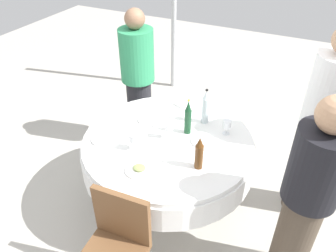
{
  "coord_description": "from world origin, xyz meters",
  "views": [
    {
      "loc": [
        0.93,
        -1.93,
        2.38
      ],
      "look_at": [
        0.0,
        0.0,
        0.87
      ],
      "focal_mm": 35.47,
      "sensor_mm": 36.0,
      "label": 1
    }
  ],
  "objects_px": {
    "plate_right": "(139,169)",
    "plate_outer": "(206,141)",
    "bottle_brown_mid": "(199,153)",
    "person_near": "(307,198)",
    "person_inner": "(321,126)",
    "bottle_clear_near": "(206,107)",
    "wine_glass_west": "(227,124)",
    "wine_glass_east": "(169,127)",
    "wine_glass_south": "(134,138)",
    "person_mid": "(138,81)",
    "plate_front": "(104,139)",
    "bottle_dark_green_inner": "(188,118)",
    "chair_west": "(116,243)",
    "dining_table": "(168,153)",
    "plate_north": "(150,119)"
  },
  "relations": [
    {
      "from": "bottle_clear_near",
      "to": "person_near",
      "type": "height_order",
      "value": "person_near"
    },
    {
      "from": "wine_glass_east",
      "to": "bottle_clear_near",
      "type": "bearing_deg",
      "value": 62.42
    },
    {
      "from": "bottle_dark_green_inner",
      "to": "bottle_brown_mid",
      "type": "distance_m",
      "value": 0.43
    },
    {
      "from": "bottle_dark_green_inner",
      "to": "wine_glass_west",
      "type": "height_order",
      "value": "bottle_dark_green_inner"
    },
    {
      "from": "wine_glass_east",
      "to": "plate_front",
      "type": "height_order",
      "value": "wine_glass_east"
    },
    {
      "from": "wine_glass_east",
      "to": "plate_front",
      "type": "xyz_separation_m",
      "value": [
        -0.47,
        -0.25,
        -0.11
      ]
    },
    {
      "from": "dining_table",
      "to": "plate_outer",
      "type": "height_order",
      "value": "plate_outer"
    },
    {
      "from": "wine_glass_east",
      "to": "chair_west",
      "type": "xyz_separation_m",
      "value": [
        0.05,
        -0.9,
        -0.34
      ]
    },
    {
      "from": "plate_right",
      "to": "plate_outer",
      "type": "bearing_deg",
      "value": 59.3
    },
    {
      "from": "dining_table",
      "to": "wine_glass_west",
      "type": "bearing_deg",
      "value": 34.56
    },
    {
      "from": "dining_table",
      "to": "bottle_brown_mid",
      "type": "height_order",
      "value": "bottle_brown_mid"
    },
    {
      "from": "bottle_clear_near",
      "to": "wine_glass_east",
      "type": "relative_size",
      "value": 2.02
    },
    {
      "from": "plate_north",
      "to": "plate_right",
      "type": "height_order",
      "value": "plate_right"
    },
    {
      "from": "bottle_clear_near",
      "to": "wine_glass_south",
      "type": "relative_size",
      "value": 2.26
    },
    {
      "from": "bottle_dark_green_inner",
      "to": "chair_west",
      "type": "relative_size",
      "value": 0.36
    },
    {
      "from": "wine_glass_east",
      "to": "wine_glass_west",
      "type": "distance_m",
      "value": 0.48
    },
    {
      "from": "person_inner",
      "to": "wine_glass_west",
      "type": "bearing_deg",
      "value": -97.3
    },
    {
      "from": "plate_north",
      "to": "plate_right",
      "type": "bearing_deg",
      "value": -68.61
    },
    {
      "from": "bottle_dark_green_inner",
      "to": "chair_west",
      "type": "bearing_deg",
      "value": -92.89
    },
    {
      "from": "plate_north",
      "to": "person_inner",
      "type": "bearing_deg",
      "value": 12.62
    },
    {
      "from": "person_near",
      "to": "chair_west",
      "type": "height_order",
      "value": "person_near"
    },
    {
      "from": "bottle_brown_mid",
      "to": "plate_outer",
      "type": "bearing_deg",
      "value": 100.62
    },
    {
      "from": "bottle_dark_green_inner",
      "to": "person_inner",
      "type": "xyz_separation_m",
      "value": [
        0.98,
        0.33,
        0.01
      ]
    },
    {
      "from": "person_inner",
      "to": "plate_outer",
      "type": "bearing_deg",
      "value": -88.37
    },
    {
      "from": "bottle_brown_mid",
      "to": "person_near",
      "type": "height_order",
      "value": "person_near"
    },
    {
      "from": "dining_table",
      "to": "person_near",
      "type": "bearing_deg",
      "value": -12.47
    },
    {
      "from": "bottle_dark_green_inner",
      "to": "bottle_clear_near",
      "type": "relative_size",
      "value": 0.98
    },
    {
      "from": "wine_glass_south",
      "to": "plate_outer",
      "type": "relative_size",
      "value": 0.62
    },
    {
      "from": "person_near",
      "to": "bottle_brown_mid",
      "type": "bearing_deg",
      "value": -80.27
    },
    {
      "from": "bottle_dark_green_inner",
      "to": "plate_north",
      "type": "height_order",
      "value": "bottle_dark_green_inner"
    },
    {
      "from": "bottle_dark_green_inner",
      "to": "wine_glass_south",
      "type": "xyz_separation_m",
      "value": [
        -0.29,
        -0.38,
        -0.04
      ]
    },
    {
      "from": "bottle_clear_near",
      "to": "wine_glass_west",
      "type": "height_order",
      "value": "bottle_clear_near"
    },
    {
      "from": "bottle_dark_green_inner",
      "to": "person_near",
      "type": "distance_m",
      "value": 1.07
    },
    {
      "from": "person_inner",
      "to": "chair_west",
      "type": "xyz_separation_m",
      "value": [
        -1.04,
        -1.37,
        -0.38
      ]
    },
    {
      "from": "plate_north",
      "to": "chair_west",
      "type": "xyz_separation_m",
      "value": [
        0.31,
        -1.07,
        -0.23
      ]
    },
    {
      "from": "plate_front",
      "to": "wine_glass_west",
      "type": "bearing_deg",
      "value": 30.26
    },
    {
      "from": "person_mid",
      "to": "person_near",
      "type": "bearing_deg",
      "value": -72.09
    },
    {
      "from": "person_near",
      "to": "chair_west",
      "type": "distance_m",
      "value": 1.26
    },
    {
      "from": "wine_glass_west",
      "to": "plate_north",
      "type": "relative_size",
      "value": 0.61
    },
    {
      "from": "wine_glass_south",
      "to": "plate_front",
      "type": "distance_m",
      "value": 0.3
    },
    {
      "from": "plate_right",
      "to": "plate_front",
      "type": "relative_size",
      "value": 0.98
    },
    {
      "from": "bottle_dark_green_inner",
      "to": "person_mid",
      "type": "xyz_separation_m",
      "value": [
        -0.78,
        0.53,
        -0.09
      ]
    },
    {
      "from": "dining_table",
      "to": "person_inner",
      "type": "distance_m",
      "value": 1.23
    },
    {
      "from": "bottle_dark_green_inner",
      "to": "plate_front",
      "type": "bearing_deg",
      "value": -146.1
    },
    {
      "from": "plate_north",
      "to": "person_near",
      "type": "distance_m",
      "value": 1.42
    },
    {
      "from": "bottle_clear_near",
      "to": "plate_front",
      "type": "distance_m",
      "value": 0.88
    },
    {
      "from": "person_inner",
      "to": "person_mid",
      "type": "bearing_deg",
      "value": -120.42
    },
    {
      "from": "wine_glass_east",
      "to": "wine_glass_south",
      "type": "bearing_deg",
      "value": -126.44
    },
    {
      "from": "plate_north",
      "to": "person_mid",
      "type": "xyz_separation_m",
      "value": [
        -0.41,
        0.51,
        0.05
      ]
    },
    {
      "from": "plate_north",
      "to": "person_near",
      "type": "bearing_deg",
      "value": -17.23
    }
  ]
}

